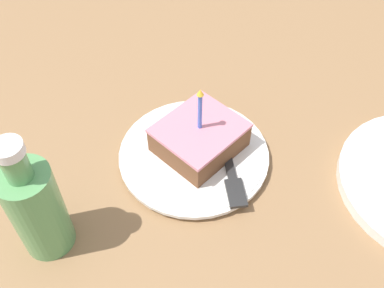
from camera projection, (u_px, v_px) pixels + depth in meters
The scene contains 5 objects.
ground_plane at pixel (207, 177), 0.66m from camera, with size 2.40×2.40×0.04m.
plate at pixel (192, 157), 0.65m from camera, with size 0.22×0.22×0.01m.
cake_slice at pixel (199, 137), 0.64m from camera, with size 0.10×0.11×0.11m.
fork at pixel (228, 160), 0.64m from camera, with size 0.16×0.13×0.00m.
bottle at pixel (36, 207), 0.52m from camera, with size 0.06×0.06×0.19m.
Camera 1 is at (0.26, -0.30, 0.51)m, focal length 42.00 mm.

